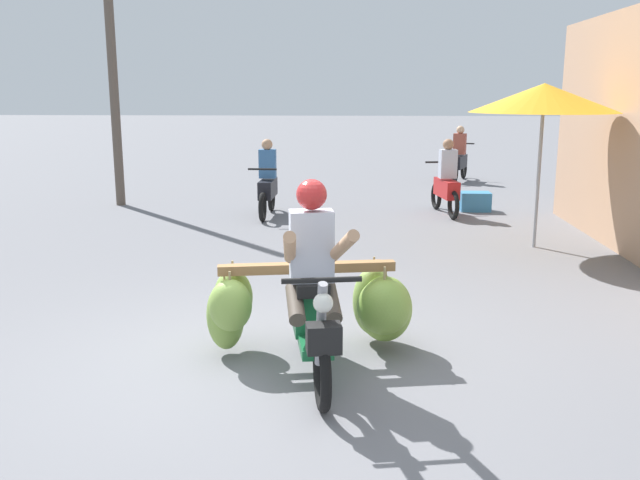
{
  "coord_description": "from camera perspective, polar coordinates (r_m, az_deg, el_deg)",
  "views": [
    {
      "loc": [
        0.83,
        -5.27,
        2.24
      ],
      "look_at": [
        0.49,
        0.82,
        0.9
      ],
      "focal_mm": 38.19,
      "sensor_mm": 36.0,
      "label": 1
    }
  ],
  "objects": [
    {
      "name": "ground_plane",
      "position": [
        5.79,
        -5.38,
        -10.45
      ],
      "size": [
        120.0,
        120.0,
        0.0
      ],
      "primitive_type": "plane",
      "color": "slate"
    },
    {
      "name": "motorbike_main_loaded",
      "position": [
        5.77,
        0.26,
        -5.18
      ],
      "size": [
        1.8,
        1.88,
        1.58
      ],
      "color": "black",
      "rests_on": "ground"
    },
    {
      "name": "motorbike_distant_ahead_left",
      "position": [
        17.64,
        11.6,
        6.66
      ],
      "size": [
        0.72,
        1.55,
        1.4
      ],
      "color": "black",
      "rests_on": "ground"
    },
    {
      "name": "motorbike_distant_ahead_right",
      "position": [
        12.73,
        10.53,
        4.6
      ],
      "size": [
        0.54,
        1.61,
        1.4
      ],
      "color": "black",
      "rests_on": "ground"
    },
    {
      "name": "motorbike_distant_far_ahead",
      "position": [
        12.48,
        -4.42,
        4.62
      ],
      "size": [
        0.5,
        1.62,
        1.4
      ],
      "color": "black",
      "rests_on": "ground"
    },
    {
      "name": "market_umbrella_near_shop",
      "position": [
        10.25,
        18.25,
        11.23
      ],
      "size": [
        2.09,
        2.09,
        2.35
      ],
      "color": "#99999E",
      "rests_on": "ground"
    },
    {
      "name": "produce_crate",
      "position": [
        13.34,
        12.86,
        3.16
      ],
      "size": [
        0.56,
        0.4,
        0.36
      ],
      "primitive_type": "cube",
      "color": "teal",
      "rests_on": "ground"
    },
    {
      "name": "utility_pole",
      "position": [
        14.15,
        -17.02,
        14.12
      ],
      "size": [
        0.18,
        0.18,
        5.61
      ],
      "primitive_type": "cylinder",
      "color": "brown",
      "rests_on": "ground"
    }
  ]
}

